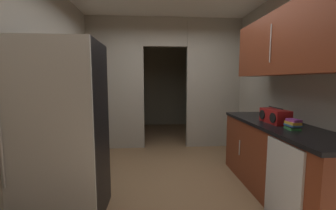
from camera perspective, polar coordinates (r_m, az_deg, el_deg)
name	(u,v)px	position (r m, az deg, el deg)	size (l,w,h in m)	color
ground	(173,186)	(3.18, 1.34, -20.47)	(20.00, 20.00, 0.00)	brown
kitchen_partition	(165,80)	(4.62, -0.75, 6.59)	(3.21, 0.12, 2.73)	#9E998C
adjoining_room_shell	(162,83)	(6.33, -1.66, 5.78)	(3.21, 2.50, 2.73)	gray
kitchen_flank_left	(25,87)	(2.83, -33.46, 3.91)	(0.10, 4.29, 2.73)	#9E998C
kitchen_flank_right	(314,87)	(3.14, 33.98, 4.02)	(0.10, 4.29, 2.73)	#9E998C
refrigerator	(61,132)	(2.50, -26.33, -6.36)	(0.83, 0.71, 1.83)	black
lower_cabinet_run	(279,160)	(3.10, 27.11, -12.78)	(0.64, 2.07, 0.91)	maroon
dishwasher	(282,186)	(2.50, 27.87, -18.31)	(0.02, 0.56, 0.85)	#B7BABC
upper_cabinet_counterside	(285,44)	(2.97, 28.54, 14.03)	(0.36, 1.87, 0.73)	maroon
boombox	(275,116)	(3.02, 26.31, -2.63)	(0.20, 0.42, 0.20)	maroon
book_stack	(293,125)	(2.72, 30.04, -4.49)	(0.14, 0.17, 0.11)	#388C47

